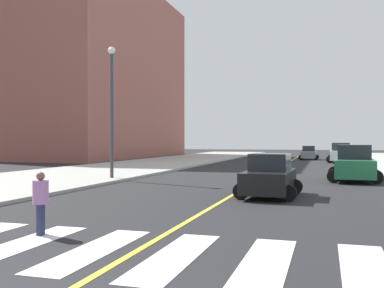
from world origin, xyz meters
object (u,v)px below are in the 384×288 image
(car_gray_nearest, at_px, (309,153))
(street_lamp, at_px, (112,101))
(car_white_fourth, at_px, (341,153))
(pedestrian_crossing, at_px, (41,200))
(car_black_third, at_px, (270,176))
(car_green_second, at_px, (354,164))

(car_gray_nearest, bearing_deg, street_lamp, 73.54)
(car_white_fourth, xyz_separation_m, pedestrian_crossing, (-8.19, -40.06, -0.12))
(car_gray_nearest, xyz_separation_m, car_white_fourth, (3.49, -6.58, 0.19))
(pedestrian_crossing, bearing_deg, car_white_fourth, -34.43)
(street_lamp, bearing_deg, car_black_third, -27.10)
(car_green_second, distance_m, car_white_fourth, 22.42)
(car_white_fourth, bearing_deg, car_black_third, 84.79)
(street_lamp, bearing_deg, car_green_second, 14.28)
(car_gray_nearest, distance_m, car_green_second, 29.21)
(car_gray_nearest, bearing_deg, car_green_second, 97.60)
(car_gray_nearest, height_order, street_lamp, street_lamp)
(car_black_third, relative_size, pedestrian_crossing, 2.60)
(car_green_second, bearing_deg, car_black_third, 67.36)
(car_black_third, height_order, car_white_fourth, car_white_fourth)
(car_white_fourth, height_order, street_lamp, street_lamp)
(car_black_third, distance_m, car_white_fourth, 31.08)
(car_gray_nearest, xyz_separation_m, car_green_second, (3.53, -29.00, 0.19))
(car_gray_nearest, relative_size, car_green_second, 0.80)
(car_green_second, bearing_deg, car_white_fourth, -88.49)
(car_green_second, xyz_separation_m, car_white_fourth, (-0.03, 22.42, 0.00))
(car_gray_nearest, height_order, car_white_fourth, car_white_fourth)
(car_black_third, bearing_deg, street_lamp, -25.04)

